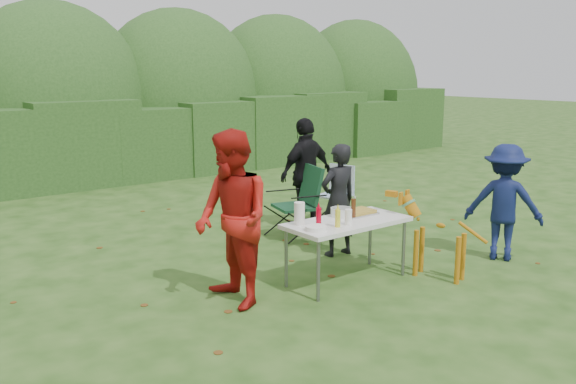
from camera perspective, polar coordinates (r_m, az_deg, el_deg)
ground at (r=7.03m, az=4.48°, el=-9.13°), size 80.00×80.00×0.00m
hedge_row at (r=13.68m, az=-18.77°, el=4.13°), size 22.00×1.40×1.70m
shrub_backdrop at (r=15.13m, az=-21.00°, el=7.49°), size 20.00×2.60×3.20m
folding_table at (r=7.12m, az=5.55°, el=-3.08°), size 1.50×0.70×0.74m
person_cook at (r=8.11m, az=4.73°, el=-0.76°), size 0.58×0.40×1.51m
person_red_jacket at (r=6.36m, az=-5.22°, el=-2.55°), size 0.80×0.98×1.87m
person_black_puffy at (r=9.42m, az=1.70°, el=1.71°), size 1.05×0.51×1.73m
child at (r=8.40m, az=19.57°, el=-0.91°), size 0.99×1.13×1.52m
dog at (r=7.48m, az=14.04°, el=-4.21°), size 0.70×1.11×0.98m
camping_chair at (r=8.95m, az=0.75°, el=-0.97°), size 0.82×0.82×1.08m
lawn_chair at (r=10.03m, az=4.37°, el=-0.10°), size 0.66×0.66×0.91m
food_tray at (r=7.40m, az=6.53°, el=-2.03°), size 0.45×0.30×0.02m
focaccia_bread at (r=7.39m, az=6.53°, el=-1.82°), size 0.40×0.26×0.04m
mustard_bottle at (r=6.78m, az=4.68°, el=-2.47°), size 0.06×0.06×0.20m
ketchup_bottle at (r=6.77m, az=2.88°, el=-2.38°), size 0.06×0.06×0.22m
beer_bottle at (r=7.17m, az=6.14°, el=-1.57°), size 0.06×0.06×0.24m
paper_towel_roll at (r=6.85m, az=1.08°, el=-2.04°), size 0.12×0.12×0.26m
cup_stack at (r=6.89m, az=5.67°, el=-2.35°), size 0.08×0.08×0.18m
pasta_bowl at (r=7.29m, az=5.02°, el=-1.88°), size 0.26×0.26×0.10m
plate_stack at (r=6.65m, az=2.63°, el=-3.40°), size 0.24×0.24×0.05m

